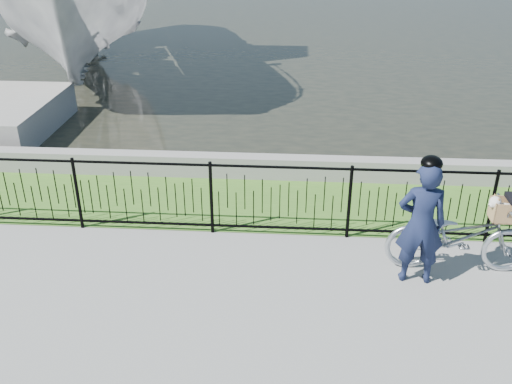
{
  "coord_description": "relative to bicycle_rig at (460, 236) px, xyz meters",
  "views": [
    {
      "loc": [
        0.16,
        -5.72,
        4.39
      ],
      "look_at": [
        -0.3,
        1.0,
        1.0
      ],
      "focal_mm": 40.0,
      "sensor_mm": 36.0,
      "label": 1
    }
  ],
  "objects": [
    {
      "name": "ground",
      "position": [
        -2.4,
        -0.88,
        -0.51
      ],
      "size": [
        120.0,
        120.0,
        0.0
      ],
      "primitive_type": "plane",
      "color": "gray",
      "rests_on": "ground"
    },
    {
      "name": "grass_strip",
      "position": [
        -2.4,
        1.72,
        -0.51
      ],
      "size": [
        60.0,
        2.0,
        0.01
      ],
      "primitive_type": "cube",
      "color": "#437324",
      "rests_on": "ground"
    },
    {
      "name": "quay_wall",
      "position": [
        -2.4,
        2.72,
        -0.31
      ],
      "size": [
        60.0,
        0.3,
        0.4
      ],
      "primitive_type": "cube",
      "color": "gray",
      "rests_on": "ground"
    },
    {
      "name": "fence",
      "position": [
        -2.4,
        0.72,
        0.06
      ],
      "size": [
        14.0,
        0.06,
        1.15
      ],
      "primitive_type": null,
      "color": "black",
      "rests_on": "ground"
    },
    {
      "name": "bicycle_rig",
      "position": [
        0.0,
        0.0,
        0.0
      ],
      "size": [
        1.91,
        0.67,
        1.13
      ],
      "color": "#AFB5BB",
      "rests_on": "ground"
    },
    {
      "name": "cyclist",
      "position": [
        -0.6,
        -0.29,
        0.35
      ],
      "size": [
        0.62,
        0.42,
        1.74
      ],
      "color": "#141C38",
      "rests_on": "ground"
    }
  ]
}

